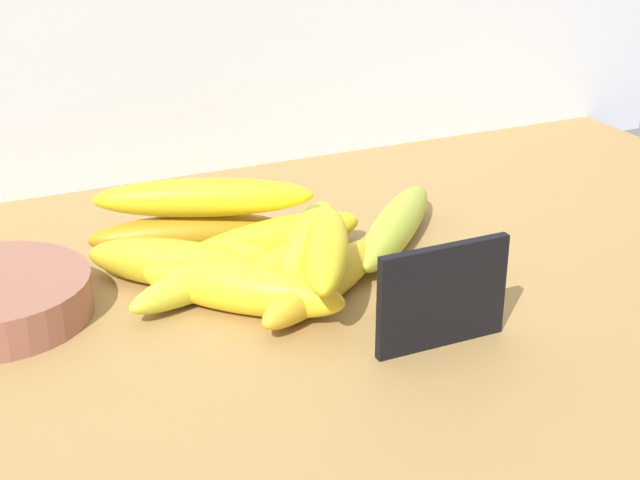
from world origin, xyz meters
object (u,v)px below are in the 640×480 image
banana_0 (189,234)px  banana_11 (326,249)px  banana_2 (268,244)px  banana_8 (396,226)px  banana_5 (286,264)px  banana_6 (177,264)px  banana_9 (440,276)px  banana_4 (325,281)px  banana_10 (204,198)px  banana_1 (225,269)px  chalkboard_sign (442,300)px  banana_3 (241,288)px  banana_7 (312,241)px

banana_0 → banana_11: bearing=-65.7°
banana_2 → banana_8: banana_2 is taller
banana_5 → banana_11: 7.08cm
banana_6 → banana_11: 13.98cm
banana_2 → banana_9: banana_2 is taller
banana_4 → banana_2: bearing=102.3°
banana_4 → banana_10: size_ratio=0.89×
banana_0 → banana_1: bearing=-85.5°
chalkboard_sign → banana_3: (-12.09, 11.58, -1.72)cm
chalkboard_sign → banana_9: size_ratio=0.71×
banana_5 → banana_10: size_ratio=0.81×
banana_1 → banana_9: size_ratio=1.31×
banana_1 → banana_5: bearing=-13.7°
banana_8 → banana_9: size_ratio=1.31×
banana_8 → banana_10: 18.47cm
chalkboard_sign → banana_9: (4.56, 7.45, -2.22)cm
banana_4 → banana_7: size_ratio=1.03×
banana_4 → banana_6: banana_6 is taller
banana_0 → banana_1: banana_0 is taller
banana_6 → banana_10: size_ratio=0.82×
banana_6 → banana_7: bearing=-1.7°
banana_1 → banana_11: (6.32, -7.19, 3.72)cm
banana_9 → banana_10: (-15.68, 16.19, 4.05)cm
banana_3 → banana_7: 11.16cm
banana_0 → banana_6: banana_6 is taller
chalkboard_sign → banana_4: size_ratio=0.61×
banana_1 → banana_9: bearing=-28.1°
banana_0 → banana_10: banana_10 is taller
banana_0 → banana_2: bearing=-44.8°
banana_9 → banana_0: bearing=135.1°
banana_3 → banana_6: bearing=117.6°
banana_1 → banana_5: size_ratio=1.24×
banana_2 → banana_4: bearing=-77.7°
banana_8 → banana_7: bearing=-177.9°
chalkboard_sign → banana_0: 27.47cm
banana_4 → banana_6: bearing=143.5°
banana_1 → banana_3: (-0.27, -4.62, 0.39)cm
banana_4 → banana_9: bearing=-16.9°
chalkboard_sign → banana_1: 20.17cm
banana_1 → banana_10: (0.70, 7.43, 3.95)cm
banana_2 → banana_1: bearing=-152.6°
banana_3 → banana_9: (16.65, -4.13, -0.49)cm
banana_8 → banana_10: bearing=162.3°
chalkboard_sign → banana_5: (-6.65, 14.95, -2.10)cm
banana_10 → chalkboard_sign: bearing=-64.8°
banana_5 → banana_9: banana_5 is taller
chalkboard_sign → banana_9: chalkboard_sign is taller
banana_2 → banana_5: banana_2 is taller
banana_8 → banana_11: size_ratio=1.31×
chalkboard_sign → banana_6: (-15.53, 18.18, -1.71)cm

